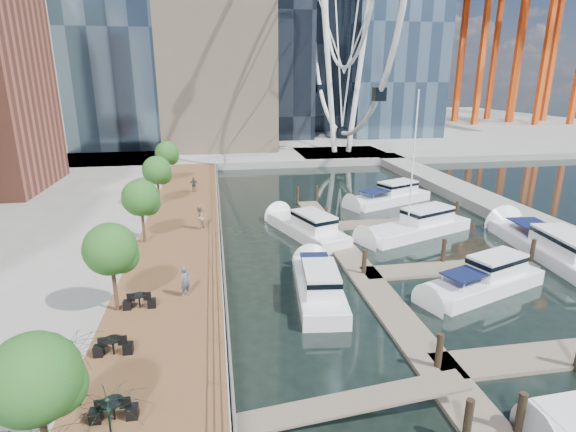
# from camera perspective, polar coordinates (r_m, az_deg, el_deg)

# --- Properties ---
(ground) EXTENTS (520.00, 520.00, 0.00)m
(ground) POSITION_cam_1_polar(r_m,az_deg,el_deg) (22.23, 8.77, -16.54)
(ground) COLOR black
(ground) RESTS_ON ground
(boardwalk) EXTENTS (6.00, 60.00, 1.00)m
(boardwalk) POSITION_cam_1_polar(r_m,az_deg,el_deg) (34.67, -13.50, -3.23)
(boardwalk) COLOR brown
(boardwalk) RESTS_ON ground
(seawall) EXTENTS (0.25, 60.00, 1.00)m
(seawall) POSITION_cam_1_polar(r_m,az_deg,el_deg) (34.56, -8.53, -3.00)
(seawall) COLOR #595954
(seawall) RESTS_ON ground
(land_far) EXTENTS (200.00, 114.00, 1.00)m
(land_far) POSITION_cam_1_polar(r_m,az_deg,el_deg) (120.25, -6.53, 11.31)
(land_far) COLOR gray
(land_far) RESTS_ON ground
(breakwater) EXTENTS (4.00, 60.00, 1.00)m
(breakwater) POSITION_cam_1_polar(r_m,az_deg,el_deg) (47.23, 24.68, 1.06)
(breakwater) COLOR gray
(breakwater) RESTS_ON ground
(pier) EXTENTS (14.00, 12.00, 1.00)m
(pier) POSITION_cam_1_polar(r_m,az_deg,el_deg) (73.33, 6.77, 7.69)
(pier) COLOR gray
(pier) RESTS_ON ground
(railing) EXTENTS (0.10, 60.00, 1.05)m
(railing) POSITION_cam_1_polar(r_m,az_deg,el_deg) (34.23, -8.77, -1.40)
(railing) COLOR white
(railing) RESTS_ON boardwalk
(floating_docks) EXTENTS (16.00, 34.00, 2.60)m
(floating_docks) POSITION_cam_1_polar(r_m,az_deg,el_deg) (33.07, 16.71, -4.50)
(floating_docks) COLOR #6D6051
(floating_docks) RESTS_ON ground
(port_cranes) EXTENTS (40.00, 52.00, 38.00)m
(port_cranes) POSITION_cam_1_polar(r_m,az_deg,el_deg) (135.37, 25.11, 18.80)
(port_cranes) COLOR #D84C14
(port_cranes) RESTS_ON ground
(street_trees) EXTENTS (2.60, 42.60, 4.60)m
(street_trees) POSITION_cam_1_polar(r_m,az_deg,el_deg) (32.91, -18.22, 2.21)
(street_trees) COLOR #3F2B1C
(street_trees) RESTS_ON ground
(cafe_tables) EXTENTS (2.50, 13.70, 0.74)m
(cafe_tables) POSITION_cam_1_polar(r_m,az_deg,el_deg) (19.39, -21.29, -18.31)
(cafe_tables) COLOR black
(cafe_tables) RESTS_ON ground
(yacht_foreground) EXTENTS (9.26, 5.36, 2.15)m
(yacht_foreground) POSITION_cam_1_polar(r_m,az_deg,el_deg) (29.73, 23.48, -8.76)
(yacht_foreground) COLOR white
(yacht_foreground) RESTS_ON ground
(pedestrian_near) EXTENTS (0.73, 0.72, 1.69)m
(pedestrian_near) POSITION_cam_1_polar(r_m,az_deg,el_deg) (24.84, -12.90, -8.12)
(pedestrian_near) COLOR #4C4F66
(pedestrian_near) RESTS_ON boardwalk
(pedestrian_mid) EXTENTS (0.95, 1.09, 1.89)m
(pedestrian_mid) POSITION_cam_1_polar(r_m,az_deg,el_deg) (35.37, -11.19, -0.20)
(pedestrian_mid) COLOR gray
(pedestrian_mid) RESTS_ON boardwalk
(pedestrian_far) EXTENTS (0.94, 0.46, 1.56)m
(pedestrian_far) POSITION_cam_1_polar(r_m,az_deg,el_deg) (47.43, -11.85, 3.93)
(pedestrian_far) COLOR #2D3039
(pedestrian_far) RESTS_ON boardwalk
(moored_yachts) EXTENTS (22.01, 35.63, 11.50)m
(moored_yachts) POSITION_cam_1_polar(r_m,az_deg,el_deg) (36.53, 16.63, -3.27)
(moored_yachts) COLOR white
(moored_yachts) RESTS_ON ground
(cafe_seating) EXTENTS (4.97, 7.75, 2.71)m
(cafe_seating) POSITION_cam_1_polar(r_m,az_deg,el_deg) (16.37, -25.61, -22.21)
(cafe_seating) COLOR #0D321D
(cafe_seating) RESTS_ON ground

